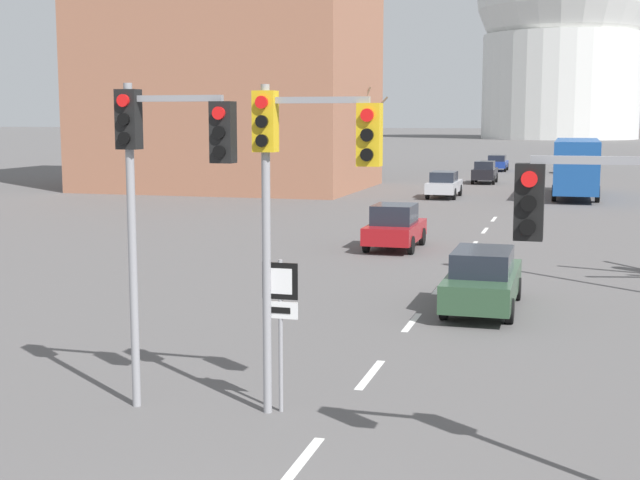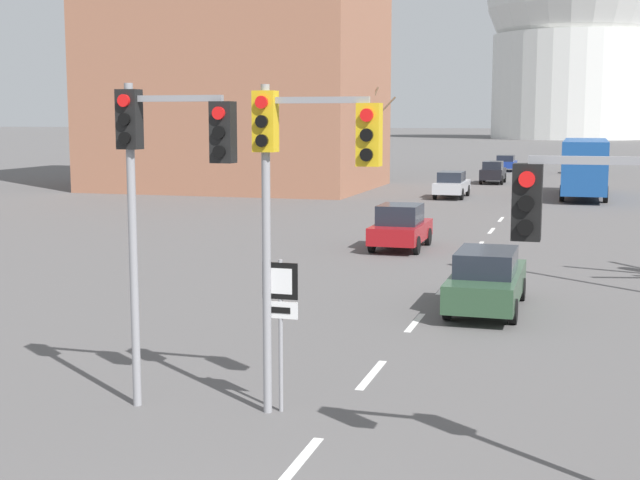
{
  "view_description": "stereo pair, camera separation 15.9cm",
  "coord_description": "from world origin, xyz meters",
  "px_view_note": "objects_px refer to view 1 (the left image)",
  "views": [
    {
      "loc": [
        3.54,
        -7.41,
        4.82
      ],
      "look_at": [
        -0.33,
        6.2,
        2.87
      ],
      "focal_mm": 50.0,
      "sensor_mm": 36.0,
      "label": 1
    },
    {
      "loc": [
        3.69,
        -7.37,
        4.82
      ],
      "look_at": [
        -0.33,
        6.2,
        2.87
      ],
      "focal_mm": 50.0,
      "sensor_mm": 36.0,
      "label": 2
    }
  ],
  "objects_px": {
    "traffic_signal_centre_tall": "(300,167)",
    "sedan_far_left": "(444,184)",
    "route_sign_post": "(280,309)",
    "city_bus": "(577,163)",
    "sedan_mid_centre": "(573,164)",
    "sedan_near_right": "(497,163)",
    "traffic_signal_near_left": "(161,165)",
    "sedan_far_right": "(483,279)",
    "sedan_distant_centre": "(485,172)",
    "traffic_signal_near_right": "(620,231)",
    "sedan_near_left": "(395,227)"
  },
  "relations": [
    {
      "from": "traffic_signal_near_right",
      "to": "sedan_near_right",
      "type": "height_order",
      "value": "traffic_signal_near_right"
    },
    {
      "from": "traffic_signal_near_right",
      "to": "sedan_far_left",
      "type": "bearing_deg",
      "value": 100.73
    },
    {
      "from": "sedan_near_left",
      "to": "sedan_far_right",
      "type": "xyz_separation_m",
      "value": [
        4.16,
        -9.75,
        -0.04
      ]
    },
    {
      "from": "traffic_signal_near_right",
      "to": "sedan_far_right",
      "type": "height_order",
      "value": "traffic_signal_near_right"
    },
    {
      "from": "traffic_signal_centre_tall",
      "to": "route_sign_post",
      "type": "xyz_separation_m",
      "value": [
        -0.38,
        0.09,
        -2.31
      ]
    },
    {
      "from": "traffic_signal_centre_tall",
      "to": "sedan_mid_centre",
      "type": "height_order",
      "value": "traffic_signal_centre_tall"
    },
    {
      "from": "traffic_signal_near_right",
      "to": "sedan_far_right",
      "type": "bearing_deg",
      "value": 103.65
    },
    {
      "from": "sedan_far_right",
      "to": "city_bus",
      "type": "height_order",
      "value": "city_bus"
    },
    {
      "from": "city_bus",
      "to": "traffic_signal_centre_tall",
      "type": "bearing_deg",
      "value": -95.76
    },
    {
      "from": "route_sign_post",
      "to": "city_bus",
      "type": "height_order",
      "value": "city_bus"
    },
    {
      "from": "sedan_far_left",
      "to": "sedan_distant_centre",
      "type": "xyz_separation_m",
      "value": [
        1.23,
        12.67,
        0.02
      ]
    },
    {
      "from": "traffic_signal_centre_tall",
      "to": "city_bus",
      "type": "bearing_deg",
      "value": 84.24
    },
    {
      "from": "city_bus",
      "to": "sedan_distant_centre",
      "type": "bearing_deg",
      "value": 122.56
    },
    {
      "from": "traffic_signal_near_left",
      "to": "sedan_near_right",
      "type": "relative_size",
      "value": 1.3
    },
    {
      "from": "sedan_mid_centre",
      "to": "sedan_far_right",
      "type": "relative_size",
      "value": 0.98
    },
    {
      "from": "traffic_signal_near_right",
      "to": "sedan_far_left",
      "type": "xyz_separation_m",
      "value": [
        -8.04,
        42.45,
        -2.62
      ]
    },
    {
      "from": "sedan_mid_centre",
      "to": "sedan_near_left",
      "type": "bearing_deg",
      "value": -97.37
    },
    {
      "from": "traffic_signal_near_left",
      "to": "sedan_distant_centre",
      "type": "bearing_deg",
      "value": 89.85
    },
    {
      "from": "sedan_near_left",
      "to": "sedan_mid_centre",
      "type": "bearing_deg",
      "value": 82.63
    },
    {
      "from": "traffic_signal_near_left",
      "to": "sedan_near_left",
      "type": "height_order",
      "value": "traffic_signal_near_left"
    },
    {
      "from": "traffic_signal_near_left",
      "to": "traffic_signal_near_right",
      "type": "relative_size",
      "value": 1.18
    },
    {
      "from": "traffic_signal_centre_tall",
      "to": "sedan_far_left",
      "type": "distance_m",
      "value": 40.72
    },
    {
      "from": "sedan_near_right",
      "to": "sedan_far_left",
      "type": "distance_m",
      "value": 28.46
    },
    {
      "from": "sedan_near_right",
      "to": "traffic_signal_centre_tall",
      "type": "bearing_deg",
      "value": -87.92
    },
    {
      "from": "traffic_signal_near_right",
      "to": "sedan_far_right",
      "type": "xyz_separation_m",
      "value": [
        -2.66,
        10.96,
        -2.66
      ]
    },
    {
      "from": "sedan_near_right",
      "to": "sedan_distant_centre",
      "type": "xyz_separation_m",
      "value": [
        0.39,
        -15.78,
        0.09
      ]
    },
    {
      "from": "sedan_near_right",
      "to": "city_bus",
      "type": "relative_size",
      "value": 0.38
    },
    {
      "from": "traffic_signal_near_left",
      "to": "sedan_near_left",
      "type": "relative_size",
      "value": 1.38
    },
    {
      "from": "city_bus",
      "to": "sedan_mid_centre",
      "type": "bearing_deg",
      "value": 90.47
    },
    {
      "from": "sedan_mid_centre",
      "to": "city_bus",
      "type": "bearing_deg",
      "value": -89.53
    },
    {
      "from": "route_sign_post",
      "to": "sedan_near_left",
      "type": "bearing_deg",
      "value": 95.33
    },
    {
      "from": "traffic_signal_near_right",
      "to": "sedan_near_left",
      "type": "height_order",
      "value": "traffic_signal_near_right"
    },
    {
      "from": "sedan_near_left",
      "to": "sedan_mid_centre",
      "type": "height_order",
      "value": "sedan_mid_centre"
    },
    {
      "from": "route_sign_post",
      "to": "traffic_signal_near_right",
      "type": "bearing_deg",
      "value": -22.36
    },
    {
      "from": "sedan_near_right",
      "to": "sedan_far_right",
      "type": "distance_m",
      "value": 60.11
    },
    {
      "from": "sedan_near_right",
      "to": "city_bus",
      "type": "distance_m",
      "value": 26.8
    },
    {
      "from": "sedan_far_left",
      "to": "traffic_signal_near_right",
      "type": "bearing_deg",
      "value": -79.27
    },
    {
      "from": "traffic_signal_centre_tall",
      "to": "sedan_near_right",
      "type": "height_order",
      "value": "traffic_signal_centre_tall"
    },
    {
      "from": "sedan_far_left",
      "to": "sedan_near_right",
      "type": "bearing_deg",
      "value": 88.32
    },
    {
      "from": "sedan_far_right",
      "to": "sedan_distant_centre",
      "type": "bearing_deg",
      "value": 95.38
    },
    {
      "from": "route_sign_post",
      "to": "sedan_mid_centre",
      "type": "xyz_separation_m",
      "value": [
        4.52,
        66.96,
        -0.89
      ]
    },
    {
      "from": "route_sign_post",
      "to": "sedan_far_right",
      "type": "xyz_separation_m",
      "value": [
        2.42,
        8.87,
        -0.95
      ]
    },
    {
      "from": "sedan_near_left",
      "to": "sedan_far_left",
      "type": "bearing_deg",
      "value": 93.22
    },
    {
      "from": "sedan_near_right",
      "to": "traffic_signal_near_left",
      "type": "bearing_deg",
      "value": -89.79
    },
    {
      "from": "traffic_signal_centre_tall",
      "to": "sedan_far_right",
      "type": "xyz_separation_m",
      "value": [
        2.05,
        8.96,
        -3.26
      ]
    },
    {
      "from": "traffic_signal_near_left",
      "to": "sedan_far_right",
      "type": "xyz_separation_m",
      "value": [
        4.3,
        9.26,
        -3.29
      ]
    },
    {
      "from": "traffic_signal_near_right",
      "to": "city_bus",
      "type": "bearing_deg",
      "value": 90.47
    },
    {
      "from": "sedan_mid_centre",
      "to": "city_bus",
      "type": "distance_m",
      "value": 24.06
    },
    {
      "from": "route_sign_post",
      "to": "sedan_far_left",
      "type": "distance_m",
      "value": 40.48
    },
    {
      "from": "traffic_signal_near_left",
      "to": "traffic_signal_centre_tall",
      "type": "bearing_deg",
      "value": 7.48
    }
  ]
}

